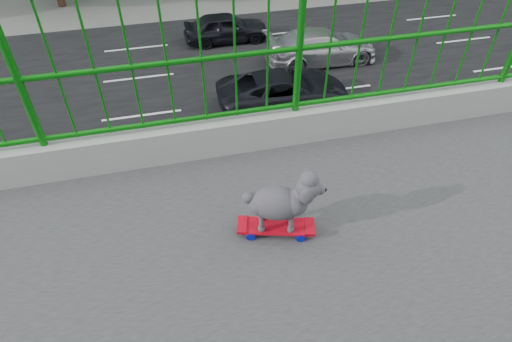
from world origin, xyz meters
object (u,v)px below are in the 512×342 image
Objects in this scene: car_2 at (283,90)px; car_3 at (321,46)px; skateboard at (276,227)px; poodle at (281,201)px; car_5 at (273,221)px; car_0 at (208,233)px; car_4 at (226,27)px.

car_3 is (-3.20, 2.76, 0.04)m from car_2.
skateboard is 0.26m from poodle.
car_2 is 6.76m from car_5.
car_5 reaches higher than car_0.
car_5 is (9.60, -4.94, -0.08)m from car_3.
car_3 is 1.25× the size of car_4.
car_3 reaches higher than car_4.
poodle is at bearing -16.70° from car_5.
skateboard reaches higher than car_0.
car_5 is at bearing 178.97° from skateboard.
skateboard is 8.51m from car_0.
car_0 is (-5.61, -0.06, -6.39)m from skateboard.
car_2 is at bearing 148.28° from car_0.
car_4 is at bearing -172.82° from poodle.
car_0 is at bearing -163.46° from skateboard.
poodle is 8.71m from car_0.
car_4 is (-3.20, -3.79, -0.05)m from car_3.
car_2 is at bearing 161.16° from car_5.
car_2 is (-6.40, 3.96, 0.04)m from car_0.
car_2 is 1.26× the size of car_5.
car_4 reaches higher than car_5.
car_4 is at bearing 9.12° from car_2.
car_0 is at bearing 145.03° from car_3.
car_4 is 1.01× the size of car_5.
car_0 is 0.97× the size of car_5.
car_4 is (-18.41, 2.87, -6.36)m from skateboard.
car_0 is (-5.62, -0.09, -6.65)m from poodle.
poodle is 8.87m from car_5.
car_2 is 6.48m from car_4.
poodle is 17.86m from car_3.
car_0 is at bearing -90.00° from car_5.
car_3 is (-15.21, 6.66, -6.31)m from skateboard.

